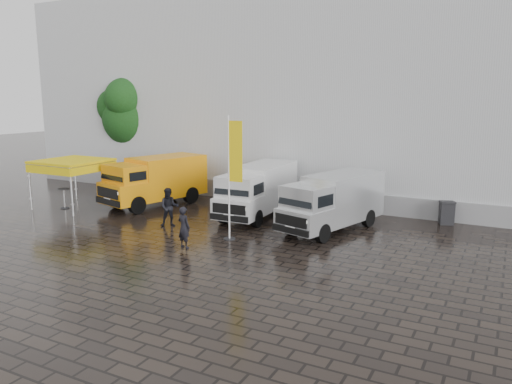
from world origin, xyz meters
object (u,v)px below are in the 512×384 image
Objects in this scene: person_tent at (169,207)px; canopy_tent at (71,163)px; person_front at (184,227)px; van_silver at (332,203)px; wheelie_bin at (447,213)px; van_yellow at (155,182)px; cocktail_table at (64,199)px; van_white at (257,192)px; flagpole at (233,172)px.

canopy_tent is at bearing 138.08° from person_tent.
van_silver is at bearing -116.67° from person_front.
person_front reaches higher than wheelie_bin.
canopy_tent is at bearing 178.38° from wheelie_bin.
van_yellow is 14.90m from wheelie_bin.
van_yellow is 3.18× the size of person_tent.
wheelie_bin is at bearing 17.87° from cocktail_table.
van_white is at bearing -174.16° from van_silver.
canopy_tent reaches higher than person_front.
person_tent is (-3.67, 0.53, -1.97)m from flagpole.
van_silver is 1.75× the size of canopy_tent.
van_silver is 5.30× the size of cocktail_table.
person_front reaches higher than cocktail_table.
flagpole reaches higher than wheelie_bin.
van_yellow is at bearing 36.52° from cocktail_table.
cocktail_table is at bearing -164.38° from van_white.
van_silver is 5.65m from wheelie_bin.
flagpole is at bearing -156.21° from wheelie_bin.
wheelie_bin is (18.10, 5.49, -1.85)m from canopy_tent.
canopy_tent is 0.63× the size of flagpole.
van_yellow reaches higher than van_silver.
person_tent is at bearing -141.80° from van_silver.
canopy_tent is 1.92m from cocktail_table.
cocktail_table is at bearing -118.99° from canopy_tent.
van_silver is 3.18× the size of person_tent.
van_yellow is at bearing 152.26° from flagpole.
person_tent reaches higher than cocktail_table.
person_front is at bearing -28.14° from van_yellow.
van_silver is 1.11× the size of flagpole.
wheelie_bin is (8.46, 2.78, -0.71)m from van_white.
van_yellow is at bearing -166.26° from van_silver.
wheelie_bin is 0.66× the size of person_front.
van_yellow is 5.30× the size of cocktail_table.
canopy_tent is 7.15m from person_tent.
van_white is 5.90m from person_front.
cocktail_table is at bearing 175.22° from flagpole.
van_white reaches higher than person_front.
person_tent is at bearing -129.56° from van_white.
flagpole is (-3.13, -3.30, 1.64)m from van_silver.
van_silver is (10.18, -0.41, -0.08)m from van_yellow.
van_silver is 13.92m from canopy_tent.
van_white is at bearing 179.69° from wheelie_bin.
van_white is 1.79× the size of canopy_tent.
wheelie_bin reaches higher than cocktail_table.
flagpole is 4.20m from person_tent.
cocktail_table is at bearing -154.22° from van_silver.
person_front is at bearing -153.42° from wheelie_bin.
canopy_tent is (-3.55, -2.38, 1.09)m from van_yellow.
van_yellow reaches higher than cocktail_table.
flagpole is 4.73× the size of wheelie_bin.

